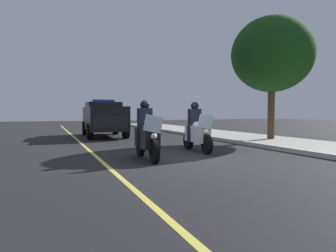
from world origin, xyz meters
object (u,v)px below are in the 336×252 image
object	(u,v)px
police_motorcycle_lead_left	(147,135)
tree_mid_block	(272,55)
police_motorcycle_lead_right	(197,131)
police_suv	(104,117)

from	to	relation	value
police_motorcycle_lead_left	tree_mid_block	distance (m)	8.49
police_motorcycle_lead_left	tree_mid_block	world-z (taller)	tree_mid_block
police_motorcycle_lead_left	police_motorcycle_lead_right	distance (m)	2.34
police_motorcycle_lead_right	police_motorcycle_lead_left	bearing A→B (deg)	-65.70
police_motorcycle_lead_right	tree_mid_block	xyz separation A→B (m)	(-2.11, 5.04, 3.34)
police_motorcycle_lead_left	tree_mid_block	size ratio (longest dim) A/B	0.38
police_motorcycle_lead_left	police_motorcycle_lead_right	world-z (taller)	same
police_motorcycle_lead_left	tree_mid_block	bearing A→B (deg)	113.21
police_motorcycle_lead_left	police_suv	xyz separation A→B (m)	(-8.50, 0.29, 0.37)
police_motorcycle_lead_right	tree_mid_block	bearing A→B (deg)	112.74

